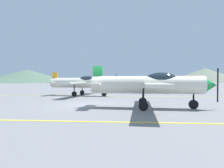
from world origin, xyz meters
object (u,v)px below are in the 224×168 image
Objects in this scene: airplane_mid at (82,82)px; car_sedan at (170,84)px; airplane_far at (117,82)px; airplane_near at (151,84)px.

car_sedan is at bearing 56.37° from airplane_mid.
airplane_far is 1.80× the size of car_sedan.
airplane_near is 1.80× the size of car_sedan.
airplane_mid is (-6.10, 8.38, 0.00)m from airplane_near.
airplane_mid is at bearing -123.63° from car_sedan.
airplane_far is 14.08m from car_sedan.
airplane_near is 20.09m from airplane_far.
car_sedan is (10.70, 9.13, -0.57)m from airplane_far.
airplane_near is 10.36m from airplane_mid.
airplane_mid is 1.00× the size of airplane_far.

